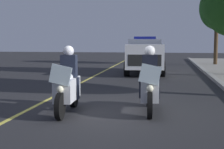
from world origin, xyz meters
The scene contains 6 objects.
ground_plane centered at (0.00, 0.00, 0.00)m, with size 80.00×80.00×0.00m, color #28282B.
lane_stripe_center centered at (0.00, -2.14, 0.00)m, with size 48.00×0.12×0.01m, color #E0D14C.
police_motorcycle_lead_left centered at (0.37, -0.99, 0.70)m, with size 2.14×0.60×1.72m.
police_motorcycle_lead_right centered at (-0.09, 1.07, 0.70)m, with size 2.14×0.60×1.72m.
police_suv centered at (-9.88, 0.34, 1.07)m, with size 5.01×2.31×2.05m.
tree_behind_suv centered at (-16.33, 5.09, 4.11)m, with size 2.52×2.52×5.59m.
Camera 1 is at (8.33, 1.46, 1.87)m, focal length 52.37 mm.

